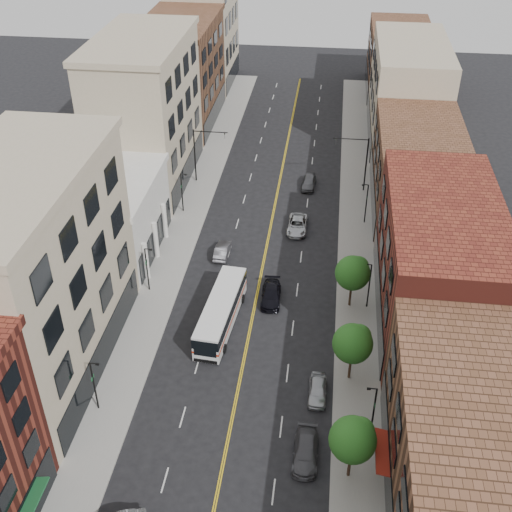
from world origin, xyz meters
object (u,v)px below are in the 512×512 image
at_px(car_parked_mid, 306,451).
at_px(car_lane_c, 309,182).
at_px(car_lane_behind, 222,250).
at_px(car_lane_b, 297,225).
at_px(city_bus, 221,311).
at_px(car_lane_a, 271,295).
at_px(car_parked_far, 318,390).

xyz_separation_m(car_parked_mid, car_lane_c, (-2.17, 42.91, 0.06)).
distance_m(car_lane_behind, car_lane_b, 10.05).
bearing_deg(city_bus, car_lane_a, 49.80).
height_order(city_bus, car_lane_b, city_bus).
height_order(car_lane_behind, car_lane_a, car_lane_a).
height_order(car_parked_mid, car_lane_behind, car_parked_mid).
relative_size(car_parked_mid, car_lane_a, 0.98).
distance_m(car_lane_a, car_lane_b, 13.63).
height_order(city_bus, car_parked_mid, city_bus).
bearing_deg(car_parked_mid, car_lane_behind, 112.69).
bearing_deg(car_lane_a, car_lane_b, 80.22).
distance_m(car_parked_mid, car_lane_b, 32.37).
bearing_deg(car_lane_b, city_bus, -107.68).
height_order(car_lane_behind, car_lane_b, car_lane_b).
height_order(city_bus, car_parked_far, city_bus).
relative_size(city_bus, car_lane_a, 2.42).
distance_m(car_lane_a, car_lane_c, 24.32).
relative_size(car_parked_far, car_lane_a, 0.82).
relative_size(city_bus, car_parked_far, 2.96).
distance_m(car_parked_far, car_lane_c, 36.63).
bearing_deg(car_parked_mid, car_parked_far, 84.81).
bearing_deg(car_lane_b, car_lane_behind, -140.18).
height_order(city_bus, car_lane_behind, city_bus).
xyz_separation_m(city_bus, car_parked_mid, (8.89, -14.40, -1.00)).
relative_size(city_bus, car_lane_b, 2.31).
relative_size(car_lane_a, car_lane_c, 1.10).
bearing_deg(car_parked_far, city_bus, 139.82).
height_order(car_parked_mid, car_lane_a, car_lane_a).
distance_m(car_parked_mid, car_parked_far, 6.42).
xyz_separation_m(car_parked_mid, car_lane_b, (-2.92, 32.24, 0.01)).
bearing_deg(car_parked_far, car_lane_b, 97.74).
relative_size(car_parked_far, car_lane_behind, 0.95).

